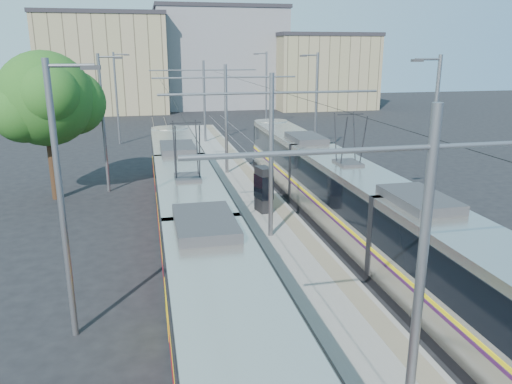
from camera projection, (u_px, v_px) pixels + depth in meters
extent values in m
plane|color=black|center=(337.00, 341.00, 14.58)|extent=(160.00, 160.00, 0.00)
cube|color=gray|center=(235.00, 186.00, 30.50)|extent=(4.00, 50.00, 0.30)
cube|color=gray|center=(211.00, 185.00, 30.16)|extent=(0.70, 50.00, 0.01)
cube|color=gray|center=(258.00, 182.00, 30.76)|extent=(0.70, 50.00, 0.01)
cube|color=gray|center=(163.00, 192.00, 29.65)|extent=(0.07, 70.00, 0.03)
cube|color=gray|center=(188.00, 191.00, 29.94)|extent=(0.07, 70.00, 0.03)
cube|color=gray|center=(280.00, 186.00, 31.13)|extent=(0.07, 70.00, 0.03)
cube|color=gray|center=(302.00, 184.00, 31.43)|extent=(0.07, 70.00, 0.03)
cube|color=black|center=(191.00, 251.00, 20.53)|extent=(2.30, 28.44, 0.40)
cube|color=beige|center=(189.00, 213.00, 20.08)|extent=(2.40, 26.84, 2.90)
cube|color=black|center=(189.00, 201.00, 19.94)|extent=(2.43, 26.84, 1.30)
cube|color=yellow|center=(189.00, 223.00, 20.19)|extent=(2.43, 26.84, 0.12)
cube|color=#B00A1B|center=(190.00, 234.00, 20.32)|extent=(2.42, 26.84, 1.10)
cube|color=#2D2D30|center=(188.00, 175.00, 19.64)|extent=(1.68, 3.00, 0.30)
cube|color=black|center=(345.00, 229.00, 23.05)|extent=(2.30, 29.83, 0.40)
cube|color=#B7B2A8|center=(346.00, 195.00, 22.59)|extent=(2.40, 28.23, 2.90)
cube|color=black|center=(347.00, 184.00, 22.45)|extent=(2.43, 28.23, 1.30)
cube|color=yellow|center=(346.00, 203.00, 22.70)|extent=(2.43, 28.23, 0.12)
cube|color=#38123F|center=(346.00, 207.00, 22.74)|extent=(2.43, 28.23, 0.10)
cube|color=#2D2D30|center=(348.00, 161.00, 22.15)|extent=(1.68, 3.00, 0.30)
cylinder|color=slate|center=(420.00, 282.00, 9.78)|extent=(0.20, 0.20, 7.00)
cylinder|color=slate|center=(434.00, 147.00, 9.04)|extent=(9.20, 0.10, 0.10)
cylinder|color=slate|center=(271.00, 158.00, 21.05)|extent=(0.20, 0.20, 7.00)
cylinder|color=slate|center=(272.00, 93.00, 20.30)|extent=(9.20, 0.10, 0.10)
cylinder|color=slate|center=(226.00, 120.00, 32.31)|extent=(0.20, 0.20, 7.00)
cylinder|color=slate|center=(225.00, 77.00, 31.57)|extent=(9.20, 0.10, 0.10)
cylinder|color=slate|center=(204.00, 102.00, 43.58)|extent=(0.20, 0.20, 7.00)
cylinder|color=slate|center=(203.00, 70.00, 42.84)|extent=(9.20, 0.10, 0.10)
cylinder|color=black|center=(171.00, 98.00, 28.27)|extent=(0.02, 70.00, 0.02)
cylinder|color=black|center=(293.00, 96.00, 29.76)|extent=(0.02, 70.00, 0.02)
cylinder|color=slate|center=(62.00, 207.00, 13.81)|extent=(0.18, 0.18, 8.00)
cube|color=#2D2D30|center=(91.00, 67.00, 13.00)|extent=(0.50, 0.22, 0.12)
cylinder|color=slate|center=(103.00, 125.00, 28.83)|extent=(0.18, 0.18, 8.00)
cube|color=#2D2D30|center=(118.00, 58.00, 28.02)|extent=(0.50, 0.22, 0.12)
cylinder|color=slate|center=(117.00, 99.00, 43.85)|extent=(0.18, 0.18, 8.00)
cube|color=#2D2D30|center=(126.00, 55.00, 43.05)|extent=(0.50, 0.22, 0.12)
cylinder|color=slate|center=(432.00, 146.00, 22.54)|extent=(0.18, 0.18, 8.00)
cube|color=#2D2D30|center=(417.00, 60.00, 21.28)|extent=(0.50, 0.22, 0.12)
cylinder|color=slate|center=(316.00, 107.00, 37.56)|extent=(0.18, 0.18, 8.00)
cube|color=#2D2D30|center=(303.00, 56.00, 36.30)|extent=(0.50, 0.22, 0.12)
cylinder|color=slate|center=(266.00, 91.00, 52.59)|extent=(0.18, 0.18, 8.00)
cube|color=#2D2D30|center=(256.00, 54.00, 51.33)|extent=(0.50, 0.22, 0.12)
cube|color=black|center=(264.00, 189.00, 25.00)|extent=(0.80, 1.10, 2.29)
cube|color=black|center=(264.00, 187.00, 24.96)|extent=(0.84, 1.15, 1.19)
cylinder|color=#382314|center=(54.00, 170.00, 28.00)|extent=(0.47, 0.47, 3.41)
sphere|color=#144817|center=(46.00, 99.00, 26.91)|extent=(5.11, 5.11, 5.11)
sphere|color=#144817|center=(73.00, 103.00, 28.07)|extent=(3.62, 3.62, 3.62)
cube|color=gray|center=(105.00, 65.00, 67.14)|extent=(16.00, 12.00, 12.41)
cube|color=#262328|center=(101.00, 14.00, 65.36)|extent=(16.32, 12.24, 0.50)
cube|color=slate|center=(219.00, 59.00, 74.03)|extent=(18.00, 14.00, 13.63)
cube|color=#262328|center=(218.00, 9.00, 72.09)|extent=(18.36, 14.28, 0.50)
cube|color=gray|center=(321.00, 73.00, 71.80)|extent=(14.00, 10.00, 9.94)
cube|color=#262328|center=(323.00, 35.00, 70.37)|extent=(14.28, 10.20, 0.50)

